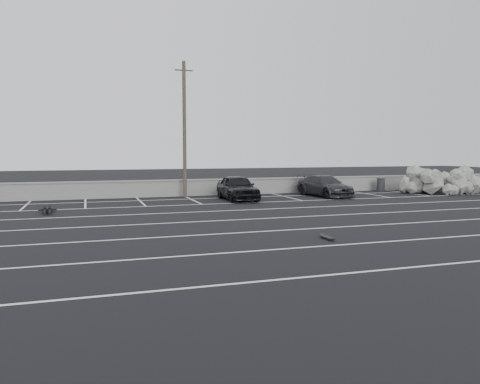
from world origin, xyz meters
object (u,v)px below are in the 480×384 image
object	(u,v)px
car_right	(325,186)
person	(47,208)
riprap_pile	(445,185)
skateboard	(327,237)
car_left	(237,187)
utility_pole	(184,129)
trash_bin	(381,185)

from	to	relation	value
car_right	person	distance (m)	16.44
riprap_pile	skateboard	world-z (taller)	riprap_pile
skateboard	car_right	bearing A→B (deg)	61.85
car_left	utility_pole	world-z (taller)	utility_pole
car_right	trash_bin	size ratio (longest dim) A/B	4.83
utility_pole	skateboard	xyz separation A→B (m)	(1.58, -15.25, -4.15)
car_left	car_right	xyz separation A→B (m)	(5.96, 0.37, -0.08)
trash_bin	riprap_pile	xyz separation A→B (m)	(3.28, -2.63, 0.09)
car_right	riprap_pile	bearing A→B (deg)	-9.74
person	skateboard	size ratio (longest dim) A/B	3.02
car_left	riprap_pile	bearing A→B (deg)	0.36
utility_pole	skateboard	world-z (taller)	utility_pole
person	car_left	bearing A→B (deg)	10.85
trash_bin	riprap_pile	distance (m)	4.21
utility_pole	riprap_pile	bearing A→B (deg)	-9.12
utility_pole	person	world-z (taller)	utility_pole
riprap_pile	trash_bin	bearing A→B (deg)	141.33
trash_bin	riprap_pile	world-z (taller)	riprap_pile
trash_bin	riprap_pile	size ratio (longest dim) A/B	0.17
utility_pole	person	bearing A→B (deg)	-145.63
car_left	person	world-z (taller)	car_left
car_right	riprap_pile	xyz separation A→B (m)	(8.88, -0.59, -0.09)
trash_bin	riprap_pile	bearing A→B (deg)	-38.67
car_left	car_right	distance (m)	5.97
car_right	person	world-z (taller)	car_right
car_right	trash_bin	distance (m)	5.96
utility_pole	car_left	bearing A→B (deg)	-44.72
skateboard	trash_bin	bearing A→B (deg)	50.17
car_right	utility_pole	size ratio (longest dim) A/B	0.55
car_right	utility_pole	bearing A→B (deg)	159.62
trash_bin	skateboard	distance (m)	19.64
car_left	skateboard	bearing A→B (deg)	-93.39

